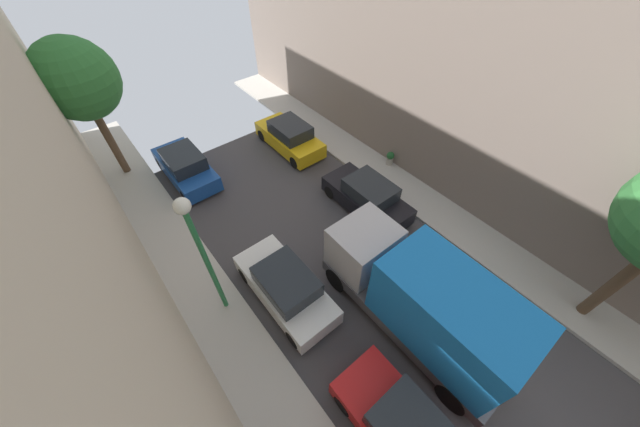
% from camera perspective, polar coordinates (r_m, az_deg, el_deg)
% --- Properties ---
extents(ground, '(32.00, 32.00, 0.00)m').
position_cam_1_polar(ground, '(12.26, 25.08, -25.43)').
color(ground, '#423F42').
extents(sidewalk_right, '(2.00, 44.00, 0.15)m').
position_cam_1_polar(sidewalk_right, '(15.11, 35.33, -11.02)').
color(sidewalk_right, '#B7B2A8').
rests_on(sidewalk_right, ground).
extents(parked_car_left_3, '(1.78, 4.20, 1.57)m').
position_cam_1_polar(parked_car_left_3, '(11.85, -5.97, -12.57)').
color(parked_car_left_3, white).
rests_on(parked_car_left_3, ground).
extents(parked_car_left_4, '(1.78, 4.20, 1.57)m').
position_cam_1_polar(parked_car_left_4, '(17.40, -22.34, 7.54)').
color(parked_car_left_4, '#194799').
rests_on(parked_car_left_4, ground).
extents(parked_car_right_1, '(1.78, 4.20, 1.57)m').
position_cam_1_polar(parked_car_right_1, '(14.71, 8.23, 2.87)').
color(parked_car_right_1, black).
rests_on(parked_car_right_1, ground).
extents(parked_car_right_2, '(1.78, 4.20, 1.57)m').
position_cam_1_polar(parked_car_right_2, '(18.19, -5.28, 13.12)').
color(parked_car_right_2, gold).
rests_on(parked_car_right_2, ground).
extents(delivery_truck, '(2.26, 6.60, 3.38)m').
position_cam_1_polar(delivery_truck, '(10.81, 17.48, -14.21)').
color(delivery_truck, '#4C4C51').
rests_on(delivery_truck, ground).
extents(street_tree_0, '(3.25, 3.25, 6.35)m').
position_cam_1_polar(street_tree_0, '(17.28, -36.64, 18.06)').
color(street_tree_0, brown).
rests_on(street_tree_0, sidewalk_left).
extents(potted_plant_0, '(0.38, 0.38, 0.71)m').
position_cam_1_polar(potted_plant_0, '(17.34, 12.09, 9.44)').
color(potted_plant_0, '#B2A899').
rests_on(potted_plant_0, sidewalk_right).
extents(lamp_post, '(0.44, 0.44, 5.30)m').
position_cam_1_polar(lamp_post, '(9.72, -20.20, -5.20)').
color(lamp_post, '#26723F').
rests_on(lamp_post, sidewalk_left).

